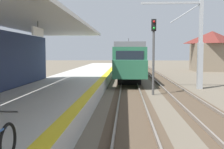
{
  "coord_description": "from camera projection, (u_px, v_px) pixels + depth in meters",
  "views": [
    {
      "loc": [
        1.59,
        1.36,
        2.91
      ],
      "look_at": [
        1.06,
        11.82,
        2.1
      ],
      "focal_mm": 44.67,
      "sensor_mm": 36.0,
      "label": 1
    }
  ],
  "objects": [
    {
      "name": "rail_signal_post",
      "position": [
        154.0,
        49.0,
        19.05
      ],
      "size": [
        0.32,
        0.34,
        5.2
      ],
      "color": "#4C4C4C",
      "rests_on": "ground"
    },
    {
      "name": "track_pair_nearest_platform",
      "position": [
        130.0,
        95.0,
        18.76
      ],
      "size": [
        2.34,
        120.0,
        0.16
      ],
      "color": "#4C3D2D",
      "rests_on": "ground"
    },
    {
      "name": "track_pair_middle",
      "position": [
        181.0,
        96.0,
        18.59
      ],
      "size": [
        2.34,
        120.0,
        0.16
      ],
      "color": "#4C3D2D",
      "rests_on": "ground"
    },
    {
      "name": "approaching_train",
      "position": [
        129.0,
        59.0,
        31.73
      ],
      "size": [
        2.93,
        19.6,
        4.76
      ],
      "color": "#286647",
      "rests_on": "ground"
    },
    {
      "name": "distant_trackside_house",
      "position": [
        212.0,
        50.0,
        44.68
      ],
      "size": [
        6.6,
        5.28,
        6.4
      ],
      "color": "#7F705B",
      "rests_on": "ground"
    },
    {
      "name": "catenary_pylon_far_side",
      "position": [
        197.0,
        44.0,
        22.36
      ],
      "size": [
        5.0,
        0.4,
        7.5
      ],
      "color": "#9EA3A8",
      "rests_on": "ground"
    },
    {
      "name": "station_platform",
      "position": [
        50.0,
        99.0,
        14.97
      ],
      "size": [
        5.0,
        80.0,
        0.91
      ],
      "color": "#B7B5AD",
      "rests_on": "ground"
    }
  ]
}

